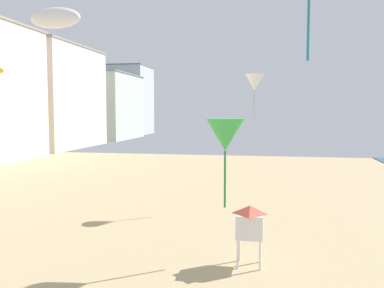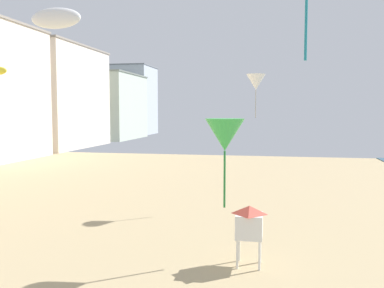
{
  "view_description": "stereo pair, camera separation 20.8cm",
  "coord_description": "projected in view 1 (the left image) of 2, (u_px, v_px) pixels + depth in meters",
  "views": [
    {
      "loc": [
        9.26,
        -0.29,
        6.48
      ],
      "look_at": [
        5.74,
        18.75,
        4.93
      ],
      "focal_mm": 39.05,
      "sensor_mm": 36.0,
      "label": 1
    },
    {
      "loc": [
        9.47,
        -0.25,
        6.48
      ],
      "look_at": [
        5.74,
        18.75,
        4.93
      ],
      "focal_mm": 39.05,
      "sensor_mm": 36.0,
      "label": 2
    }
  ],
  "objects": [
    {
      "name": "lifeguard_stand",
      "position": [
        250.0,
        222.0,
        17.38
      ],
      "size": [
        1.1,
        1.1,
        2.55
      ],
      "rotation": [
        0.0,
        0.0,
        -0.15
      ],
      "color": "white",
      "rests_on": "ground"
    },
    {
      "name": "kite_white_delta",
      "position": [
        254.0,
        82.0,
        27.96
      ],
      "size": [
        1.28,
        1.28,
        2.92
      ],
      "color": "white"
    },
    {
      "name": "boardwalk_hotel_furthest",
      "position": [
        123.0,
        100.0,
        115.37
      ],
      "size": [
        14.62,
        13.17,
        18.73
      ],
      "color": "#ADB7C1",
      "rests_on": "ground"
    },
    {
      "name": "kite_green_delta",
      "position": [
        225.0,
        135.0,
        17.78
      ],
      "size": [
        1.69,
        1.69,
        3.83
      ],
      "color": "green"
    },
    {
      "name": "boardwalk_hotel_far",
      "position": [
        40.0,
        97.0,
        73.88
      ],
      "size": [
        16.66,
        20.91,
        17.74
      ],
      "color": "silver",
      "rests_on": "ground"
    },
    {
      "name": "kite_white_parafoil",
      "position": [
        55.0,
        18.0,
        19.73
      ],
      "size": [
        2.53,
        0.7,
        0.98
      ],
      "color": "white"
    },
    {
      "name": "boardwalk_hotel_distant",
      "position": [
        94.0,
        106.0,
        96.8
      ],
      "size": [
        18.09,
        19.85,
        14.93
      ],
      "color": "#B7C6B2",
      "rests_on": "ground"
    }
  ]
}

